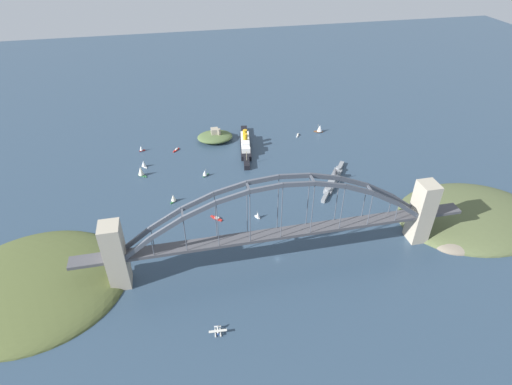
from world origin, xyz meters
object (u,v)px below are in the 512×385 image
(seaplane_taxiing_near_bridge, at_px, (218,331))
(small_boat_6, at_px, (205,173))
(small_boat_3, at_px, (320,128))
(small_boat_7, at_px, (176,150))
(small_boat_4, at_px, (258,215))
(small_boat_8, at_px, (141,148))
(small_boat_0, at_px, (173,198))
(ocean_liner, at_px, (245,144))
(small_boat_2, at_px, (144,164))
(small_boat_5, at_px, (141,171))
(naval_cruiser, at_px, (333,179))
(small_boat_9, at_px, (298,135))
(small_boat_1, at_px, (217,218))
(fort_island_mid_harbor, at_px, (215,137))
(harbor_arch_bridge, at_px, (279,230))

(seaplane_taxiing_near_bridge, height_order, small_boat_6, small_boat_6)
(small_boat_3, height_order, small_boat_7, small_boat_3)
(small_boat_4, distance_m, small_boat_8, 172.68)
(small_boat_0, relative_size, small_boat_3, 0.77)
(ocean_liner, distance_m, small_boat_6, 69.23)
(small_boat_2, height_order, small_boat_5, small_boat_5)
(naval_cruiser, xyz_separation_m, small_boat_9, (-5.56, 100.56, -1.99))
(small_boat_1, relative_size, small_boat_4, 1.43)
(seaplane_taxiing_near_bridge, distance_m, small_boat_2, 220.78)
(small_boat_6, bearing_deg, naval_cruiser, -16.86)
(small_boat_1, bearing_deg, small_boat_6, 91.64)
(small_boat_1, xyz_separation_m, small_boat_2, (-61.44, 100.75, 2.90))
(small_boat_2, relative_size, small_boat_7, 0.91)
(small_boat_2, relative_size, small_boat_3, 0.72)
(naval_cruiser, height_order, seaplane_taxiing_near_bridge, naval_cruiser)
(seaplane_taxiing_near_bridge, height_order, small_boat_0, small_boat_0)
(ocean_liner, xyz_separation_m, small_boat_5, (-111.86, -33.88, 0.23))
(small_boat_7, bearing_deg, small_boat_2, -141.03)
(ocean_liner, height_order, fort_island_mid_harbor, ocean_liner)
(small_boat_2, distance_m, small_boat_6, 66.97)
(small_boat_3, bearing_deg, ocean_liner, -167.81)
(small_boat_1, bearing_deg, small_boat_3, 44.26)
(harbor_arch_bridge, xyz_separation_m, fort_island_mid_harbor, (-21.30, 201.49, -24.07))
(fort_island_mid_harbor, xyz_separation_m, small_boat_5, (-81.58, -59.35, 0.62))
(small_boat_0, distance_m, small_boat_1, 48.32)
(naval_cruiser, relative_size, fort_island_mid_harbor, 1.57)
(fort_island_mid_harbor, distance_m, small_boat_9, 96.02)
(small_boat_0, bearing_deg, small_boat_3, 30.65)
(small_boat_9, bearing_deg, small_boat_6, -150.99)
(small_boat_6, relative_size, small_boat_9, 0.93)
(naval_cruiser, height_order, small_boat_6, naval_cruiser)
(small_boat_0, relative_size, small_boat_6, 1.07)
(seaplane_taxiing_near_bridge, xyz_separation_m, small_boat_7, (-12.49, 243.51, -1.13))
(ocean_liner, xyz_separation_m, small_boat_8, (-112.29, 17.42, -1.63))
(small_boat_3, bearing_deg, small_boat_2, -169.64)
(small_boat_3, xyz_separation_m, small_boat_4, (-106.50, -144.13, -1.43))
(harbor_arch_bridge, height_order, small_boat_9, harbor_arch_bridge)
(small_boat_0, bearing_deg, seaplane_taxiing_near_bridge, -82.30)
(small_boat_8, bearing_deg, small_boat_4, -54.96)
(small_boat_6, bearing_deg, small_boat_7, 113.21)
(small_boat_5, xyz_separation_m, small_boat_6, (61.78, -13.89, -1.71))
(harbor_arch_bridge, distance_m, seaplane_taxiing_near_bridge, 82.60)
(fort_island_mid_harbor, xyz_separation_m, seaplane_taxiing_near_bridge, (-32.45, -258.16, -2.83))
(small_boat_7, xyz_separation_m, small_boat_8, (-37.08, 6.59, 2.73))
(small_boat_5, height_order, small_boat_7, small_boat_5)
(small_boat_8, height_order, small_boat_9, small_boat_8)
(small_boat_5, relative_size, small_boat_9, 1.38)
(small_boat_2, height_order, small_boat_3, small_boat_3)
(harbor_arch_bridge, xyz_separation_m, small_boat_6, (-41.10, 128.24, -25.15))
(small_boat_3, bearing_deg, small_boat_1, -135.74)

